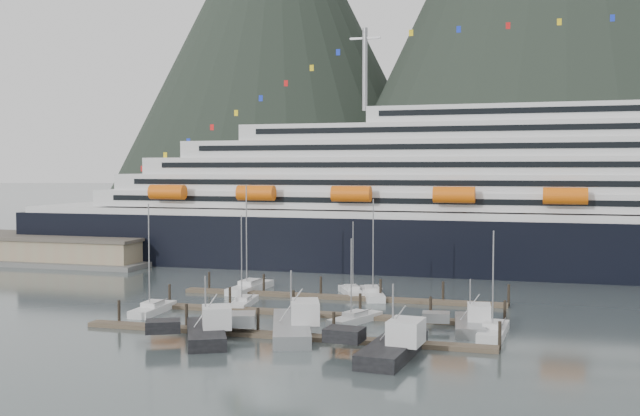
{
  "coord_description": "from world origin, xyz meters",
  "views": [
    {
      "loc": [
        22.47,
        -88.44,
        18.92
      ],
      "look_at": [
        -9.55,
        22.0,
        12.89
      ],
      "focal_mm": 42.0,
      "sensor_mm": 36.0,
      "label": 1
    }
  ],
  "objects_px": {
    "warehouse": "(53,251)",
    "trawler_e": "(469,323)",
    "cruise_ship": "(579,207)",
    "trawler_c": "(289,326)",
    "sailboat_f": "(352,292)",
    "sailboat_a": "(153,310)",
    "sailboat_h": "(493,332)",
    "sailboat_b": "(243,303)",
    "sailboat_e": "(250,288)",
    "trawler_b": "(204,332)",
    "sailboat_g": "(372,294)",
    "sailboat_c": "(355,319)",
    "trawler_d": "(391,346)"
  },
  "relations": [
    {
      "from": "sailboat_f",
      "to": "sailboat_h",
      "type": "distance_m",
      "value": 31.32
    },
    {
      "from": "sailboat_f",
      "to": "trawler_b",
      "type": "relative_size",
      "value": 0.91
    },
    {
      "from": "sailboat_b",
      "to": "sailboat_e",
      "type": "relative_size",
      "value": 0.77
    },
    {
      "from": "trawler_d",
      "to": "trawler_e",
      "type": "height_order",
      "value": "trawler_d"
    },
    {
      "from": "cruise_ship",
      "to": "trawler_d",
      "type": "distance_m",
      "value": 73.73
    },
    {
      "from": "cruise_ship",
      "to": "sailboat_f",
      "type": "bearing_deg",
      "value": -134.24
    },
    {
      "from": "sailboat_f",
      "to": "sailboat_h",
      "type": "relative_size",
      "value": 0.92
    },
    {
      "from": "sailboat_a",
      "to": "sailboat_g",
      "type": "xyz_separation_m",
      "value": [
        25.1,
        19.99,
        -0.01
      ]
    },
    {
      "from": "warehouse",
      "to": "cruise_ship",
      "type": "bearing_deg",
      "value": 7.23
    },
    {
      "from": "trawler_d",
      "to": "warehouse",
      "type": "bearing_deg",
      "value": 59.77
    },
    {
      "from": "sailboat_a",
      "to": "sailboat_g",
      "type": "height_order",
      "value": "sailboat_g"
    },
    {
      "from": "trawler_c",
      "to": "trawler_d",
      "type": "xyz_separation_m",
      "value": [
        13.06,
        -6.63,
        0.0
      ]
    },
    {
      "from": "sailboat_a",
      "to": "sailboat_f",
      "type": "distance_m",
      "value": 30.27
    },
    {
      "from": "sailboat_a",
      "to": "sailboat_f",
      "type": "xyz_separation_m",
      "value": [
        21.72,
        21.08,
        -0.04
      ]
    },
    {
      "from": "sailboat_h",
      "to": "trawler_e",
      "type": "bearing_deg",
      "value": 61.65
    },
    {
      "from": "warehouse",
      "to": "trawler_c",
      "type": "height_order",
      "value": "trawler_c"
    },
    {
      "from": "sailboat_b",
      "to": "sailboat_e",
      "type": "distance_m",
      "value": 12.61
    },
    {
      "from": "sailboat_b",
      "to": "trawler_c",
      "type": "bearing_deg",
      "value": -149.93
    },
    {
      "from": "trawler_b",
      "to": "trawler_e",
      "type": "distance_m",
      "value": 30.56
    },
    {
      "from": "cruise_ship",
      "to": "trawler_b",
      "type": "height_order",
      "value": "cruise_ship"
    },
    {
      "from": "sailboat_g",
      "to": "warehouse",
      "type": "bearing_deg",
      "value": 53.21
    },
    {
      "from": "sailboat_a",
      "to": "sailboat_b",
      "type": "bearing_deg",
      "value": -51.94
    },
    {
      "from": "sailboat_f",
      "to": "sailboat_h",
      "type": "height_order",
      "value": "sailboat_h"
    },
    {
      "from": "warehouse",
      "to": "sailboat_b",
      "type": "xyz_separation_m",
      "value": [
        55.78,
        -35.03,
        -1.84
      ]
    },
    {
      "from": "sailboat_h",
      "to": "trawler_d",
      "type": "distance_m",
      "value": 15.62
    },
    {
      "from": "sailboat_a",
      "to": "sailboat_e",
      "type": "xyz_separation_m",
      "value": [
        5.75,
        20.09,
        0.02
      ]
    },
    {
      "from": "sailboat_g",
      "to": "sailboat_e",
      "type": "bearing_deg",
      "value": 70.86
    },
    {
      "from": "cruise_ship",
      "to": "sailboat_h",
      "type": "bearing_deg",
      "value": -101.87
    },
    {
      "from": "sailboat_g",
      "to": "trawler_b",
      "type": "xyz_separation_m",
      "value": [
        -11.89,
        -32.5,
        0.55
      ]
    },
    {
      "from": "warehouse",
      "to": "trawler_c",
      "type": "distance_m",
      "value": 84.11
    },
    {
      "from": "sailboat_c",
      "to": "sailboat_h",
      "type": "xyz_separation_m",
      "value": [
        16.74,
        -2.58,
        0.03
      ]
    },
    {
      "from": "sailboat_e",
      "to": "trawler_e",
      "type": "xyz_separation_m",
      "value": [
        35.08,
        -19.5,
        0.41
      ]
    },
    {
      "from": "sailboat_b",
      "to": "trawler_e",
      "type": "distance_m",
      "value": 32.2
    },
    {
      "from": "sailboat_b",
      "to": "cruise_ship",
      "type": "bearing_deg",
      "value": -51.84
    },
    {
      "from": "sailboat_g",
      "to": "trawler_d",
      "type": "bearing_deg",
      "value": 176.48
    },
    {
      "from": "trawler_b",
      "to": "cruise_ship",
      "type": "bearing_deg",
      "value": -58.64
    },
    {
      "from": "warehouse",
      "to": "trawler_e",
      "type": "xyz_separation_m",
      "value": [
        87.1,
        -42.5,
        -1.38
      ]
    },
    {
      "from": "sailboat_a",
      "to": "sailboat_h",
      "type": "height_order",
      "value": "sailboat_a"
    },
    {
      "from": "sailboat_c",
      "to": "sailboat_h",
      "type": "height_order",
      "value": "sailboat_h"
    },
    {
      "from": "sailboat_b",
      "to": "trawler_c",
      "type": "xyz_separation_m",
      "value": [
        11.76,
        -15.07,
        0.59
      ]
    },
    {
      "from": "sailboat_h",
      "to": "trawler_c",
      "type": "bearing_deg",
      "value": 107.71
    },
    {
      "from": "cruise_ship",
      "to": "sailboat_b",
      "type": "bearing_deg",
      "value": -133.95
    },
    {
      "from": "cruise_ship",
      "to": "trawler_c",
      "type": "relative_size",
      "value": 12.88
    },
    {
      "from": "sailboat_a",
      "to": "trawler_c",
      "type": "height_order",
      "value": "sailboat_a"
    },
    {
      "from": "warehouse",
      "to": "sailboat_f",
      "type": "xyz_separation_m",
      "value": [
        67.99,
        -22.01,
        -1.85
      ]
    },
    {
      "from": "sailboat_f",
      "to": "trawler_e",
      "type": "xyz_separation_m",
      "value": [
        19.11,
        -20.5,
        0.47
      ]
    },
    {
      "from": "sailboat_f",
      "to": "trawler_e",
      "type": "distance_m",
      "value": 28.02
    },
    {
      "from": "trawler_b",
      "to": "trawler_e",
      "type": "relative_size",
      "value": 1.18
    },
    {
      "from": "sailboat_a",
      "to": "sailboat_c",
      "type": "bearing_deg",
      "value": -89.24
    },
    {
      "from": "sailboat_c",
      "to": "trawler_d",
      "type": "bearing_deg",
      "value": -132.36
    }
  ]
}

